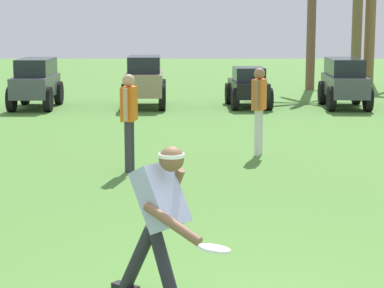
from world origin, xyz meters
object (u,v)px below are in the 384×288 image
at_px(frisbee_in_flight, 214,249).
at_px(parked_car_slot_c, 145,80).
at_px(parked_car_slot_d, 248,87).
at_px(frisbee_thrower, 160,216).
at_px(parked_car_slot_e, 344,81).
at_px(teammate_near_sideline, 129,113).
at_px(teammate_midfield, 259,103).
at_px(parked_car_slot_b, 36,81).

relative_size(frisbee_in_flight, parked_car_slot_c, 0.14).
bearing_deg(frisbee_in_flight, parked_car_slot_d, 84.34).
xyz_separation_m(frisbee_thrower, parked_car_slot_d, (1.93, 14.48, -0.23)).
bearing_deg(parked_car_slot_e, frisbee_thrower, -107.62).
relative_size(teammate_near_sideline, parked_car_slot_e, 0.64).
bearing_deg(teammate_midfield, parked_car_slot_d, 86.77).
bearing_deg(teammate_near_sideline, frisbee_thrower, -83.13).
bearing_deg(frisbee_thrower, parked_car_slot_b, 105.15).
height_order(frisbee_in_flight, teammate_midfield, teammate_midfield).
xyz_separation_m(frisbee_thrower, teammate_near_sideline, (-0.69, 5.71, 0.15)).
xyz_separation_m(frisbee_in_flight, teammate_midfield, (1.08, 7.75, 0.24)).
bearing_deg(frisbee_thrower, parked_car_slot_d, 82.41).
relative_size(frisbee_thrower, teammate_midfield, 0.90).
height_order(frisbee_in_flight, parked_car_slot_b, parked_car_slot_b).
bearing_deg(parked_car_slot_e, teammate_near_sideline, -121.28).
xyz_separation_m(teammate_near_sideline, teammate_midfield, (2.20, 1.43, 0.00)).
relative_size(teammate_midfield, parked_car_slot_b, 0.65).
bearing_deg(parked_car_slot_b, teammate_midfield, -53.13).
distance_m(teammate_near_sideline, parked_car_slot_e, 10.09).
relative_size(frisbee_thrower, parked_car_slot_d, 0.63).
height_order(frisbee_in_flight, teammate_near_sideline, teammate_near_sideline).
height_order(frisbee_thrower, teammate_near_sideline, teammate_near_sideline).
relative_size(teammate_midfield, parked_car_slot_e, 0.64).
bearing_deg(teammate_near_sideline, teammate_midfield, 33.01).
distance_m(parked_car_slot_c, parked_car_slot_d, 2.86).
distance_m(teammate_near_sideline, parked_car_slot_b, 9.20).
bearing_deg(parked_car_slot_d, parked_car_slot_c, -179.32).
height_order(frisbee_thrower, parked_car_slot_d, frisbee_thrower).
xyz_separation_m(teammate_near_sideline, parked_car_slot_d, (2.62, 8.77, -0.38)).
xyz_separation_m(frisbee_in_flight, parked_car_slot_e, (4.12, 14.94, 0.02)).
xyz_separation_m(frisbee_in_flight, parked_car_slot_c, (-1.36, 15.05, 0.04)).
height_order(frisbee_in_flight, parked_car_slot_e, parked_car_slot_e).
distance_m(parked_car_slot_c, parked_car_slot_e, 5.48).
bearing_deg(frisbee_thrower, parked_car_slot_c, 93.67).
height_order(parked_car_slot_c, parked_car_slot_e, parked_car_slot_c).
relative_size(frisbee_thrower, parked_car_slot_c, 0.59).
relative_size(parked_car_slot_d, parked_car_slot_e, 0.92).
bearing_deg(teammate_near_sideline, parked_car_slot_d, 73.37).
xyz_separation_m(frisbee_thrower, frisbee_in_flight, (0.43, -0.61, -0.09)).
bearing_deg(parked_car_slot_c, teammate_midfield, -71.52).
bearing_deg(parked_car_slot_c, parked_car_slot_b, -177.96).
bearing_deg(frisbee_in_flight, teammate_near_sideline, 100.08).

